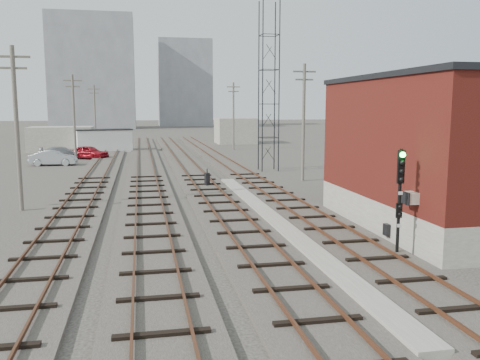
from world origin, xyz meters
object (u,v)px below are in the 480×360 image
object	(u,v)px
car_red	(89,152)
car_grey	(63,153)
signal_mast	(400,194)
switch_stand	(207,179)
site_trailer	(104,140)
car_silver	(53,158)

from	to	relation	value
car_red	car_grey	xyz separation A→B (m)	(-2.86, 0.37, -0.06)
signal_mast	switch_stand	size ratio (longest dim) A/B	3.23
car_red	switch_stand	bearing A→B (deg)	-128.39
site_trailer	car_silver	world-z (taller)	site_trailer
site_trailer	car_red	bearing A→B (deg)	-107.44
site_trailer	car_grey	distance (m)	9.52
signal_mast	car_red	size ratio (longest dim) A/B	0.95
switch_stand	car_grey	distance (m)	26.71
switch_stand	car_red	distance (m)	25.10
site_trailer	car_red	distance (m)	9.10
site_trailer	car_red	size ratio (longest dim) A/B	1.69
signal_mast	car_grey	world-z (taller)	signal_mast
car_grey	signal_mast	bearing A→B (deg)	-165.83
switch_stand	car_red	bearing A→B (deg)	92.57
signal_mast	site_trailer	world-z (taller)	signal_mast
signal_mast	switch_stand	world-z (taller)	signal_mast
site_trailer	car_grey	size ratio (longest dim) A/B	1.56
car_silver	car_red	bearing A→B (deg)	-22.58
car_red	car_silver	bearing A→B (deg)	-178.47
switch_stand	car_grey	bearing A→B (deg)	97.84
signal_mast	car_grey	xyz separation A→B (m)	(-18.09, 41.47, -1.78)
car_red	car_silver	xyz separation A→B (m)	(-2.86, -5.87, -0.01)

